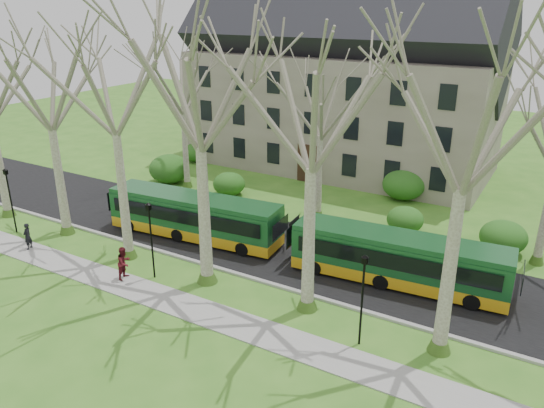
{
  "coord_description": "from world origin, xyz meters",
  "views": [
    {
      "loc": [
        12.65,
        -19.99,
        14.27
      ],
      "look_at": [
        -0.84,
        3.0,
        4.0
      ],
      "focal_mm": 35.0,
      "sensor_mm": 36.0,
      "label": 1
    }
  ],
  "objects_px": {
    "bus_lead": "(194,216)",
    "bus_follow": "(398,259)",
    "pedestrian_a": "(27,236)",
    "pedestrian_b": "(124,263)"
  },
  "relations": [
    {
      "from": "bus_follow",
      "to": "pedestrian_b",
      "type": "bearing_deg",
      "value": -156.19
    },
    {
      "from": "bus_lead",
      "to": "pedestrian_b",
      "type": "xyz_separation_m",
      "value": [
        0.08,
        -6.23,
        -0.52
      ]
    },
    {
      "from": "bus_lead",
      "to": "bus_follow",
      "type": "height_order",
      "value": "bus_lead"
    },
    {
      "from": "bus_lead",
      "to": "pedestrian_a",
      "type": "height_order",
      "value": "bus_lead"
    },
    {
      "from": "bus_lead",
      "to": "bus_follow",
      "type": "xyz_separation_m",
      "value": [
        13.01,
        0.79,
        -0.02
      ]
    },
    {
      "from": "bus_follow",
      "to": "pedestrian_a",
      "type": "distance_m",
      "value": 21.95
    },
    {
      "from": "bus_lead",
      "to": "pedestrian_a",
      "type": "bearing_deg",
      "value": -144.78
    },
    {
      "from": "bus_lead",
      "to": "pedestrian_b",
      "type": "distance_m",
      "value": 6.25
    },
    {
      "from": "pedestrian_a",
      "to": "pedestrian_b",
      "type": "height_order",
      "value": "pedestrian_b"
    },
    {
      "from": "bus_lead",
      "to": "pedestrian_b",
      "type": "bearing_deg",
      "value": -94.41
    }
  ]
}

